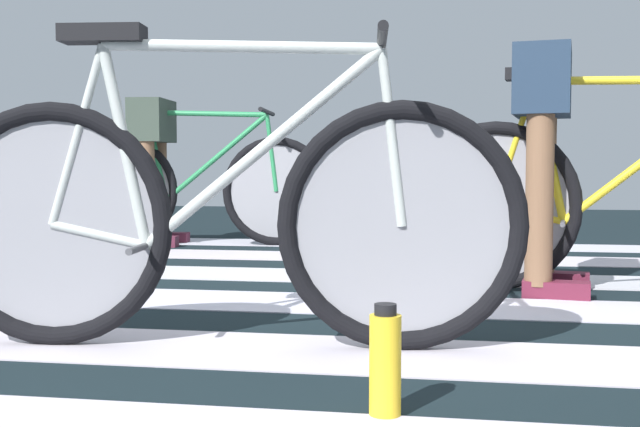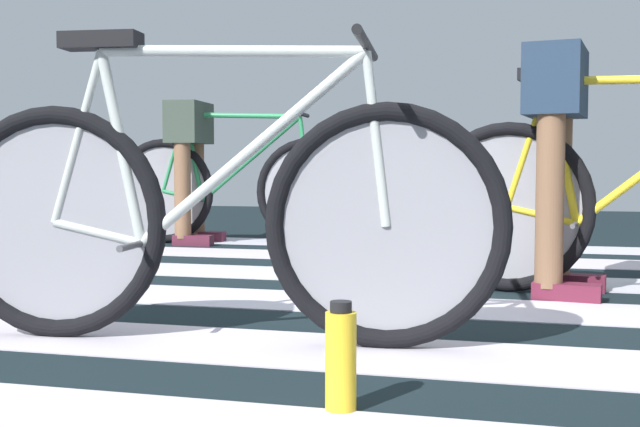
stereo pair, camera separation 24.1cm
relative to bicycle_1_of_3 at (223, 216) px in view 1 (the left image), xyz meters
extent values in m
cube|color=black|center=(0.18, 0.53, -0.40)|extent=(18.00, 14.00, 0.02)
cube|color=silver|center=(0.09, -0.03, -0.38)|extent=(5.20, 0.44, 0.00)
cube|color=silver|center=(0.20, 0.77, -0.38)|extent=(5.20, 0.44, 0.00)
cube|color=silver|center=(0.25, 1.50, -0.38)|extent=(5.20, 0.44, 0.00)
cube|color=silver|center=(0.16, 2.28, -0.38)|extent=(5.20, 0.44, 0.00)
cube|color=silver|center=(0.29, 3.01, -0.38)|extent=(5.20, 0.44, 0.00)
torus|color=black|center=(-0.50, -0.05, -0.03)|extent=(0.72, 0.13, 0.72)
torus|color=black|center=(0.51, 0.05, -0.03)|extent=(0.72, 0.13, 0.72)
cylinder|color=gray|center=(-0.50, -0.05, -0.03)|extent=(0.60, 0.07, 0.61)
cylinder|color=gray|center=(0.51, 0.05, -0.03)|extent=(0.60, 0.07, 0.61)
cylinder|color=#B5BDB8|center=(0.05, 0.01, 0.48)|extent=(0.80, 0.11, 0.05)
cylinder|color=#B5BDB8|center=(0.11, 0.01, 0.19)|extent=(0.70, 0.10, 0.59)
cylinder|color=#B5BDB8|center=(-0.28, -0.03, 0.20)|extent=(0.16, 0.05, 0.59)
cylinder|color=#B5BDB8|center=(-0.36, -0.04, -0.06)|extent=(0.29, 0.06, 0.09)
cylinder|color=#B5BDB8|center=(-0.42, -0.04, 0.23)|extent=(0.19, 0.04, 0.53)
cylinder|color=#B5BDB8|center=(0.48, 0.05, 0.22)|extent=(0.09, 0.04, 0.50)
cube|color=black|center=(-0.34, -0.03, 0.52)|extent=(0.25, 0.11, 0.05)
cylinder|color=black|center=(0.45, 0.05, 0.49)|extent=(0.08, 0.52, 0.03)
cylinder|color=#4C4C51|center=(-0.22, -0.02, -0.09)|extent=(0.05, 0.34, 0.02)
torus|color=black|center=(0.83, 1.21, -0.03)|extent=(0.72, 0.16, 0.72)
cylinder|color=gray|center=(0.83, 1.21, -0.03)|extent=(0.60, 0.10, 0.61)
cylinder|color=yellow|center=(1.39, 1.12, 0.48)|extent=(0.80, 0.16, 0.05)
cylinder|color=yellow|center=(1.05, 1.17, 0.20)|extent=(0.16, 0.06, 0.59)
cylinder|color=yellow|center=(0.97, 1.19, -0.06)|extent=(0.29, 0.07, 0.09)
cylinder|color=yellow|center=(0.91, 1.20, 0.23)|extent=(0.19, 0.05, 0.53)
cube|color=black|center=(0.99, 1.18, 0.52)|extent=(0.25, 0.13, 0.05)
cylinder|color=#4C4C51|center=(1.11, 1.17, -0.09)|extent=(0.07, 0.34, 0.02)
cylinder|color=brown|center=(1.04, 1.32, 0.13)|extent=(0.11, 0.11, 0.92)
cylinder|color=brown|center=(1.00, 1.04, 0.13)|extent=(0.11, 0.11, 0.92)
cube|color=#1F3046|center=(1.02, 1.18, 0.49)|extent=(0.28, 0.44, 0.28)
cube|color=maroon|center=(1.11, 1.31, -0.35)|extent=(0.27, 0.14, 0.07)
cube|color=maroon|center=(1.07, 1.03, -0.35)|extent=(0.27, 0.14, 0.07)
torus|color=black|center=(-1.50, 2.78, -0.03)|extent=(0.72, 0.11, 0.72)
torus|color=black|center=(-0.48, 2.85, -0.03)|extent=(0.72, 0.11, 0.72)
cylinder|color=gray|center=(-1.50, 2.78, -0.03)|extent=(0.61, 0.05, 0.61)
cylinder|color=gray|center=(-0.48, 2.85, -0.03)|extent=(0.61, 0.05, 0.61)
cylinder|color=#2A864F|center=(-0.94, 2.82, 0.48)|extent=(0.80, 0.09, 0.05)
cylinder|color=#2A864F|center=(-0.88, 2.82, 0.19)|extent=(0.70, 0.08, 0.59)
cylinder|color=#2A864F|center=(-1.28, 2.79, 0.20)|extent=(0.16, 0.04, 0.59)
cylinder|color=#2A864F|center=(-1.36, 2.79, -0.06)|extent=(0.29, 0.05, 0.09)
cylinder|color=#2A864F|center=(-1.42, 2.78, 0.23)|extent=(0.19, 0.04, 0.53)
cylinder|color=#2A864F|center=(-0.51, 2.85, 0.22)|extent=(0.09, 0.04, 0.50)
cube|color=black|center=(-1.34, 2.79, 0.52)|extent=(0.25, 0.11, 0.05)
cylinder|color=black|center=(-0.54, 2.85, 0.49)|extent=(0.07, 0.52, 0.03)
cylinder|color=#4C4C51|center=(-1.22, 2.80, -0.09)|extent=(0.04, 0.34, 0.02)
cylinder|color=brown|center=(-1.32, 2.93, 0.10)|extent=(0.11, 0.11, 0.87)
cylinder|color=brown|center=(-1.30, 2.65, 0.10)|extent=(0.11, 0.11, 0.87)
cube|color=#344036|center=(-1.31, 2.79, 0.44)|extent=(0.25, 0.42, 0.28)
cube|color=#511D2F|center=(-1.25, 2.93, -0.35)|extent=(0.27, 0.12, 0.07)
cube|color=#511D2F|center=(-1.23, 2.66, -0.35)|extent=(0.27, 0.12, 0.07)
cylinder|color=yellow|center=(0.51, -0.55, -0.28)|extent=(0.07, 0.07, 0.22)
cylinder|color=black|center=(0.51, -0.55, -0.16)|extent=(0.05, 0.05, 0.02)
camera|label=1|loc=(0.64, -2.18, 0.15)|focal=44.14mm
camera|label=2|loc=(0.89, -2.18, 0.15)|focal=44.14mm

